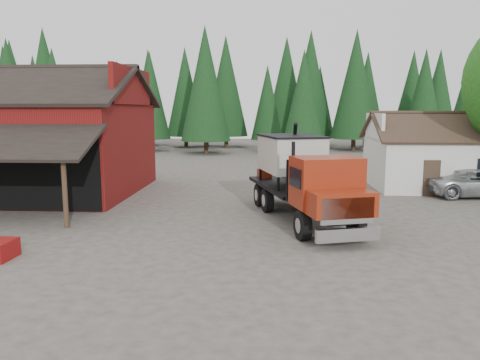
{
  "coord_description": "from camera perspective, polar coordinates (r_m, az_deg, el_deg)",
  "views": [
    {
      "loc": [
        2.41,
        -15.87,
        4.75
      ],
      "look_at": [
        1.34,
        3.49,
        1.8
      ],
      "focal_mm": 35.0,
      "sensor_mm": 36.0,
      "label": 1
    }
  ],
  "objects": [
    {
      "name": "ground",
      "position": [
        16.74,
        -5.3,
        -7.87
      ],
      "size": [
        120.0,
        120.0,
        0.0
      ],
      "primitive_type": "plane",
      "color": "#4B443B",
      "rests_on": "ground"
    },
    {
      "name": "red_barn",
      "position": [
        29.13,
        -24.32,
        3.83
      ],
      "size": [
        12.8,
        13.63,
        7.18
      ],
      "color": "maroon",
      "rests_on": "ground"
    },
    {
      "name": "farmhouse",
      "position": [
        30.9,
        23.2,
        2.22
      ],
      "size": [
        8.6,
        6.42,
        4.65
      ],
      "color": "silver",
      "rests_on": "ground"
    },
    {
      "name": "conifer_backdrop",
      "position": [
        58.12,
        0.78,
        3.95
      ],
      "size": [
        76.0,
        16.0,
        16.0
      ],
      "primitive_type": null,
      "color": "black",
      "rests_on": "ground"
    },
    {
      "name": "near_pine_a",
      "position": [
        50.23,
        -26.31,
        9.63
      ],
      "size": [
        4.4,
        4.4,
        11.4
      ],
      "color": "#382619",
      "rests_on": "ground"
    },
    {
      "name": "near_pine_b",
      "position": [
        46.03,
        7.75,
        9.98
      ],
      "size": [
        3.96,
        3.96,
        10.4
      ],
      "color": "#382619",
      "rests_on": "ground"
    },
    {
      "name": "near_pine_d",
      "position": [
        50.35,
        -4.24,
        11.63
      ],
      "size": [
        5.28,
        5.28,
        13.4
      ],
      "color": "#382619",
      "rests_on": "ground"
    },
    {
      "name": "feed_truck",
      "position": [
        20.16,
        7.65,
        0.55
      ],
      "size": [
        4.78,
        9.49,
        4.14
      ],
      "rotation": [
        0.0,
        0.0,
        0.27
      ],
      "color": "black",
      "rests_on": "ground"
    },
    {
      "name": "silver_car",
      "position": [
        28.63,
        27.0,
        -0.3
      ],
      "size": [
        5.65,
        2.88,
        1.53
      ],
      "primitive_type": "imported",
      "rotation": [
        0.0,
        0.0,
        1.63
      ],
      "color": "#B5B8BD",
      "rests_on": "ground"
    },
    {
      "name": "equip_box",
      "position": [
        16.88,
        -27.13,
        -7.61
      ],
      "size": [
        0.75,
        1.13,
        0.6
      ],
      "primitive_type": "cube",
      "rotation": [
        0.0,
        0.0,
        -0.05
      ],
      "color": "maroon",
      "rests_on": "ground"
    }
  ]
}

